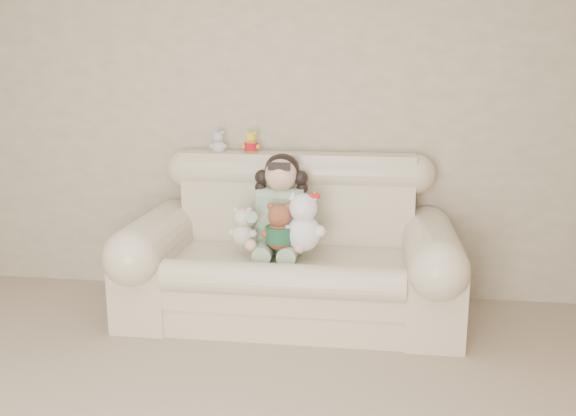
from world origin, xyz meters
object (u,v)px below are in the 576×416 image
(white_cat, at_px, (304,216))
(cream_teddy, at_px, (243,223))
(brown_teddy, at_px, (280,222))
(seated_child, at_px, (281,203))
(sofa, at_px, (290,241))

(white_cat, relative_size, cream_teddy, 1.48)
(brown_teddy, bearing_deg, seated_child, 98.90)
(brown_teddy, height_order, cream_teddy, brown_teddy)
(cream_teddy, bearing_deg, seated_child, 18.69)
(sofa, xyz_separation_m, white_cat, (0.10, -0.14, 0.20))
(sofa, bearing_deg, seated_child, 130.88)
(sofa, relative_size, seated_child, 3.26)
(brown_teddy, bearing_deg, cream_teddy, 169.93)
(seated_child, xyz_separation_m, cream_teddy, (-0.21, -0.18, -0.10))
(seated_child, distance_m, cream_teddy, 0.30)
(seated_child, bearing_deg, brown_teddy, -80.73)
(brown_teddy, xyz_separation_m, cream_teddy, (-0.24, 0.05, -0.03))
(cream_teddy, bearing_deg, brown_teddy, -34.30)
(seated_child, relative_size, cream_teddy, 2.22)
(brown_teddy, bearing_deg, white_cat, 7.64)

